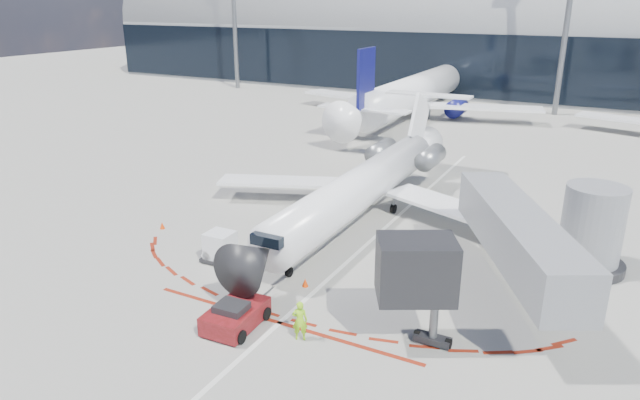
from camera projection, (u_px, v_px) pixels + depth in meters
The scene contains 14 objects.
ground at pixel (376, 236), 35.94m from camera, with size 260.00×260.00×0.00m, color slate.
apron_centerline at pixel (387, 226), 37.60m from camera, with size 0.25×40.00×0.01m, color silver.
apron_stop_bar at pixel (280, 323), 26.35m from camera, with size 14.00×0.25×0.01m, color maroon.
terminal_building at pixel (541, 38), 87.25m from camera, with size 150.00×24.15×24.00m.
jet_bridge at pixel (538, 238), 28.11m from camera, with size 10.03×15.20×4.90m.
light_mast_west at pixel (234, 10), 91.60m from camera, with size 0.70×0.70×25.00m, color slate.
light_mast_centre at pixel (568, 13), 69.58m from camera, with size 0.70×0.70×25.00m, color slate.
regional_jet at pixel (367, 183), 38.62m from camera, with size 23.11×28.50×7.14m.
pushback_tug at pixel (235, 315), 25.90m from camera, with size 2.25×5.01×1.29m.
ramp_worker at pixel (300, 321), 24.79m from camera, with size 0.68×0.45×1.87m, color #95E518.
uld_container at pixel (220, 247), 32.27m from camera, with size 1.90×1.63×1.76m.
safety_cone_left at pixel (162, 225), 37.08m from camera, with size 0.33×0.33×0.46m, color #E13904.
safety_cone_right at pixel (305, 282), 29.62m from camera, with size 0.33×0.33×0.45m, color #E13904.
bg_airliner_0 at pixel (416, 68), 71.24m from camera, with size 36.83×38.99×11.91m, color white, non-canonical shape.
Camera 1 is at (12.37, -30.92, 14.15)m, focal length 32.00 mm.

